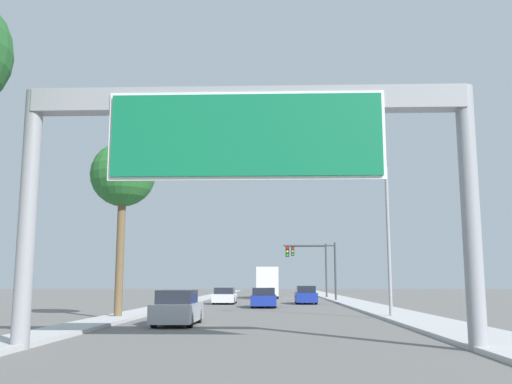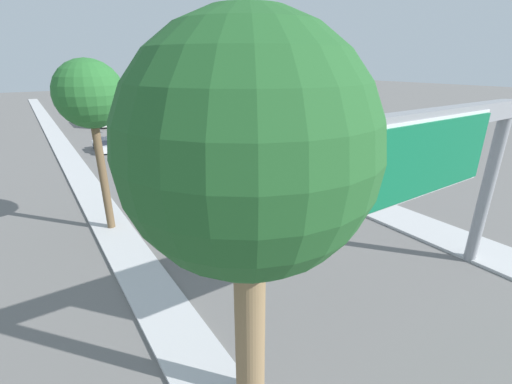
{
  "view_description": "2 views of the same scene",
  "coord_description": "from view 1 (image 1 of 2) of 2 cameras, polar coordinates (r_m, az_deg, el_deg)",
  "views": [
    {
      "loc": [
        0.81,
        1.56,
        1.91
      ],
      "look_at": [
        0.0,
        26.55,
        5.84
      ],
      "focal_mm": 40.0,
      "sensor_mm": 36.0,
      "label": 1
    },
    {
      "loc": [
        -10.29,
        11.85,
        9.06
      ],
      "look_at": [
        -0.52,
        26.33,
        2.42
      ],
      "focal_mm": 24.0,
      "sensor_mm": 36.0,
      "label": 2
    }
  ],
  "objects": [
    {
      "name": "palm_tree_background",
      "position": [
        31.28,
        -13.17,
        1.51
      ],
      "size": [
        3.43,
        3.43,
        9.29
      ],
      "color": "brown",
      "rests_on": "ground"
    },
    {
      "name": "sign_gantry",
      "position": [
        16.82,
        -0.96,
        4.72
      ],
      "size": [
        13.43,
        0.73,
        7.64
      ],
      "color": "gray",
      "rests_on": "ground"
    },
    {
      "name": "traffic_light_mid_block",
      "position": [
        66.63,
        5.87,
        -6.92
      ],
      "size": [
        4.27,
        0.32,
        6.25
      ],
      "color": "#3D3D3F",
      "rests_on": "ground"
    },
    {
      "name": "car_near_right",
      "position": [
        43.29,
        0.8,
        -10.56
      ],
      "size": [
        1.86,
        4.65,
        1.45
      ],
      "color": "navy",
      "rests_on": "ground"
    },
    {
      "name": "car_mid_left",
      "position": [
        50.4,
        5.0,
        -10.26
      ],
      "size": [
        1.79,
        4.7,
        1.54
      ],
      "color": "navy",
      "rests_on": "ground"
    },
    {
      "name": "car_near_center",
      "position": [
        25.99,
        -7.85,
        -11.48
      ],
      "size": [
        1.73,
        4.51,
        1.54
      ],
      "color": "#A5A8AD",
      "rests_on": "ground"
    },
    {
      "name": "truck_box_primary",
      "position": [
        67.35,
        1.19,
        -9.05
      ],
      "size": [
        2.45,
        9.0,
        3.52
      ],
      "color": "white",
      "rests_on": "ground"
    },
    {
      "name": "sidewalk_right",
      "position": [
        58.87,
        8.78,
        -10.63
      ],
      "size": [
        3.0,
        120.0,
        0.15
      ],
      "color": "beige",
      "rests_on": "ground"
    },
    {
      "name": "car_far_left",
      "position": [
        49.96,
        -3.14,
        -10.36
      ],
      "size": [
        1.85,
        4.39,
        1.39
      ],
      "color": "silver",
      "rests_on": "ground"
    },
    {
      "name": "median_strip_left",
      "position": [
        59.02,
        -6.1,
        -10.68
      ],
      "size": [
        2.0,
        120.0,
        0.15
      ],
      "color": "beige",
      "rests_on": "ground"
    },
    {
      "name": "street_lamp_right",
      "position": [
        31.05,
        12.38,
        -3.39
      ],
      "size": [
        2.83,
        0.28,
        8.01
      ],
      "color": "gray",
      "rests_on": "ground"
    },
    {
      "name": "traffic_light_near_intersection",
      "position": [
        56.63,
        6.15,
        -6.84
      ],
      "size": [
        5.19,
        0.32,
        5.71
      ],
      "color": "#3D3D3F",
      "rests_on": "ground"
    }
  ]
}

